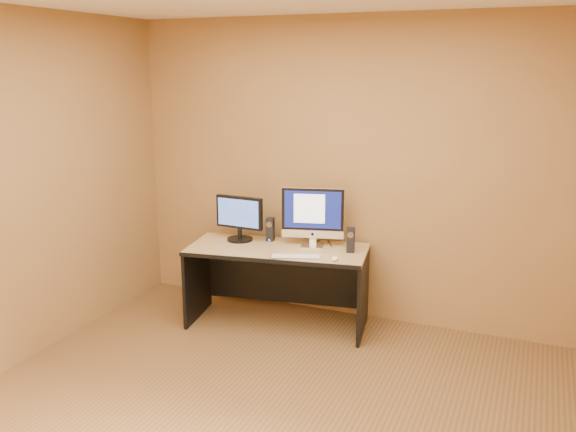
% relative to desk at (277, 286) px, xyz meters
% --- Properties ---
extents(floor, '(4.00, 4.00, 0.00)m').
position_rel_desk_xyz_m(floor, '(0.48, -1.52, -0.35)').
color(floor, brown).
rests_on(floor, ground).
extents(walls, '(4.00, 4.00, 2.60)m').
position_rel_desk_xyz_m(walls, '(0.48, -1.52, 0.95)').
color(walls, olive).
rests_on(walls, ground).
extents(desk, '(1.58, 0.88, 0.69)m').
position_rel_desk_xyz_m(desk, '(0.00, 0.00, 0.00)').
color(desk, tan).
rests_on(desk, ground).
extents(imac, '(0.56, 0.32, 0.51)m').
position_rel_desk_xyz_m(imac, '(0.26, 0.16, 0.60)').
color(imac, silver).
rests_on(imac, desk).
extents(second_monitor, '(0.46, 0.25, 0.39)m').
position_rel_desk_xyz_m(second_monitor, '(-0.39, 0.08, 0.54)').
color(second_monitor, black).
rests_on(second_monitor, desk).
extents(speaker_left, '(0.07, 0.08, 0.21)m').
position_rel_desk_xyz_m(speaker_left, '(-0.14, 0.18, 0.45)').
color(speaker_left, black).
rests_on(speaker_left, desk).
extents(speaker_right, '(0.08, 0.08, 0.21)m').
position_rel_desk_xyz_m(speaker_right, '(0.60, 0.12, 0.45)').
color(speaker_right, black).
rests_on(speaker_right, desk).
extents(keyboard, '(0.41, 0.25, 0.02)m').
position_rel_desk_xyz_m(keyboard, '(0.24, -0.19, 0.35)').
color(keyboard, silver).
rests_on(keyboard, desk).
extents(mouse, '(0.08, 0.11, 0.03)m').
position_rel_desk_xyz_m(mouse, '(0.55, -0.13, 0.36)').
color(mouse, white).
rests_on(mouse, desk).
extents(cable_a, '(0.10, 0.19, 0.01)m').
position_rel_desk_xyz_m(cable_a, '(0.37, 0.29, 0.35)').
color(cable_a, black).
rests_on(cable_a, desk).
extents(cable_b, '(0.03, 0.17, 0.01)m').
position_rel_desk_xyz_m(cable_b, '(0.25, 0.27, 0.35)').
color(cable_b, black).
rests_on(cable_b, desk).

